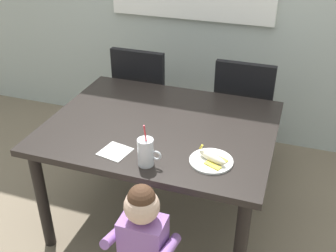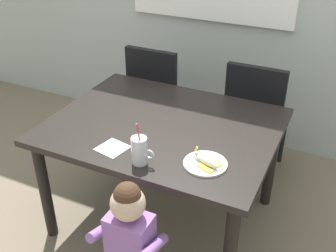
{
  "view_description": "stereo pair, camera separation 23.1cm",
  "coord_description": "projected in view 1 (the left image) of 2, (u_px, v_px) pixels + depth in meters",
  "views": [
    {
      "loc": [
        0.73,
        -2.0,
        1.98
      ],
      "look_at": [
        0.08,
        -0.11,
        0.82
      ],
      "focal_mm": 43.16,
      "sensor_mm": 36.0,
      "label": 1
    },
    {
      "loc": [
        0.94,
        -1.91,
        1.98
      ],
      "look_at": [
        0.08,
        -0.11,
        0.82
      ],
      "focal_mm": 43.16,
      "sensor_mm": 36.0,
      "label": 2
    }
  ],
  "objects": [
    {
      "name": "toddler_standing",
      "position": [
        143.0,
        237.0,
        1.96
      ],
      "size": [
        0.33,
        0.24,
        0.84
      ],
      "color": "#3F4760",
      "rests_on": "ground"
    },
    {
      "name": "dining_table",
      "position": [
        161.0,
        137.0,
        2.5
      ],
      "size": [
        1.37,
        1.08,
        0.76
      ],
      "color": "black",
      "rests_on": "ground"
    },
    {
      "name": "ground_plane",
      "position": [
        162.0,
        217.0,
        2.83
      ],
      "size": [
        24.0,
        24.0,
        0.0
      ],
      "primitive_type": "plane",
      "color": "#7A6B56"
    },
    {
      "name": "peeled_banana",
      "position": [
        213.0,
        158.0,
        2.08
      ],
      "size": [
        0.17,
        0.14,
        0.07
      ],
      "rotation": [
        0.0,
        0.0,
        -0.42
      ],
      "color": "#F4EAC6",
      "rests_on": "snack_plate"
    },
    {
      "name": "milk_cup",
      "position": [
        146.0,
        154.0,
        2.06
      ],
      "size": [
        0.13,
        0.08,
        0.25
      ],
      "color": "silver",
      "rests_on": "dining_table"
    },
    {
      "name": "dining_chair_left",
      "position": [
        144.0,
        95.0,
        3.28
      ],
      "size": [
        0.44,
        0.45,
        0.96
      ],
      "rotation": [
        0.0,
        0.0,
        3.14
      ],
      "color": "black",
      "rests_on": "ground"
    },
    {
      "name": "snack_plate",
      "position": [
        211.0,
        161.0,
        2.1
      ],
      "size": [
        0.23,
        0.23,
        0.01
      ],
      "primitive_type": "cylinder",
      "color": "white",
      "rests_on": "dining_table"
    },
    {
      "name": "paper_napkin",
      "position": [
        115.0,
        152.0,
        2.19
      ],
      "size": [
        0.18,
        0.18,
        0.0
      ],
      "primitive_type": "cube",
      "rotation": [
        0.0,
        0.0,
        -0.2
      ],
      "color": "white",
      "rests_on": "dining_table"
    },
    {
      "name": "dining_chair_right",
      "position": [
        243.0,
        110.0,
        3.06
      ],
      "size": [
        0.44,
        0.44,
        0.96
      ],
      "rotation": [
        0.0,
        0.0,
        3.14
      ],
      "color": "black",
      "rests_on": "ground"
    }
  ]
}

